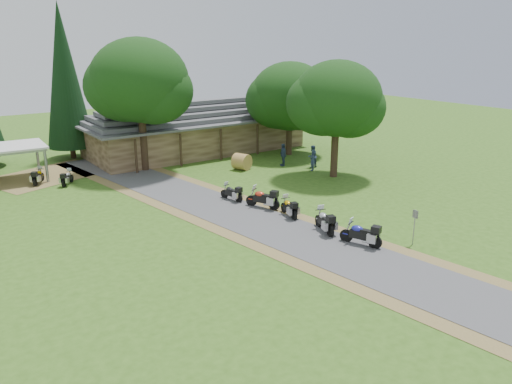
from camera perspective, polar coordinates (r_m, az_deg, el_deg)
ground at (r=26.70m, az=7.09°, el=-6.05°), size 120.00×120.00×0.00m
driveway at (r=29.26m, az=1.09°, el=-3.80°), size 51.95×51.95×0.00m
lodge at (r=48.40m, az=-6.85°, el=7.51°), size 21.40×9.40×4.90m
carport at (r=42.20m, az=-27.08°, el=2.81°), size 6.51×4.51×2.73m
motorcycle_row_a at (r=26.81m, az=11.90°, el=-4.58°), size 1.37×2.15×1.40m
motorcycle_row_b at (r=28.32m, az=7.84°, el=-3.20°), size 1.27×2.13×1.38m
motorcycle_row_c at (r=30.54m, az=3.78°, el=-1.67°), size 1.02×1.92×1.25m
motorcycle_row_d at (r=31.92m, az=0.77°, el=-0.62°), size 1.54×2.18×1.43m
motorcycle_row_e at (r=33.52m, az=-2.82°, el=0.01°), size 0.93×1.82×1.19m
motorcycle_carport_a at (r=40.79m, az=-23.63°, el=1.73°), size 1.45×1.85×1.24m
motorcycle_carport_b at (r=39.69m, az=-20.77°, el=1.59°), size 1.46×1.64×1.14m
person_a at (r=41.32m, az=6.49°, el=3.87°), size 0.73×0.69×2.08m
person_b at (r=42.31m, az=6.46°, el=4.28°), size 0.67×0.51×2.22m
person_c at (r=42.68m, az=3.12°, el=4.50°), size 0.63×0.75×2.25m
hay_bale at (r=41.43m, az=-1.64°, el=3.48°), size 1.70×1.64×1.35m
sign_post at (r=27.50m, az=17.62°, el=-3.88°), size 0.35×0.06×1.95m
oak_lodge_left at (r=41.37m, az=-13.06°, el=10.39°), size 7.80×7.80×11.79m
oak_lodge_right at (r=46.44m, az=3.87°, el=9.59°), size 7.31×7.31×8.75m
oak_driveway at (r=38.97m, az=9.16°, el=8.79°), size 6.78×6.78×9.87m
cedar_near at (r=47.65m, az=-20.96°, el=11.64°), size 4.09×4.09×13.58m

